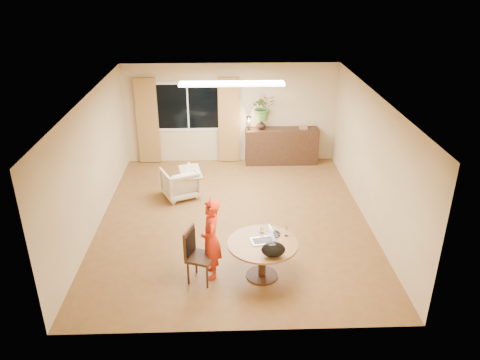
# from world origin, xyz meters

# --- Properties ---
(floor) EXTENTS (6.50, 6.50, 0.00)m
(floor) POSITION_xyz_m (0.00, 0.00, 0.00)
(floor) COLOR brown
(floor) RESTS_ON ground
(ceiling) EXTENTS (6.50, 6.50, 0.00)m
(ceiling) POSITION_xyz_m (0.00, 0.00, 2.60)
(ceiling) COLOR white
(ceiling) RESTS_ON wall_back
(wall_back) EXTENTS (5.50, 0.00, 5.50)m
(wall_back) POSITION_xyz_m (0.00, 3.25, 1.30)
(wall_back) COLOR tan
(wall_back) RESTS_ON floor
(wall_left) EXTENTS (0.00, 6.50, 6.50)m
(wall_left) POSITION_xyz_m (-2.75, 0.00, 1.30)
(wall_left) COLOR tan
(wall_left) RESTS_ON floor
(wall_right) EXTENTS (0.00, 6.50, 6.50)m
(wall_right) POSITION_xyz_m (2.75, 0.00, 1.30)
(wall_right) COLOR tan
(wall_right) RESTS_ON floor
(window) EXTENTS (1.70, 0.03, 1.30)m
(window) POSITION_xyz_m (-1.10, 3.23, 1.50)
(window) COLOR white
(window) RESTS_ON wall_back
(curtain_left) EXTENTS (0.55, 0.08, 2.25)m
(curtain_left) POSITION_xyz_m (-2.15, 3.15, 1.15)
(curtain_left) COLOR brown
(curtain_left) RESTS_ON wall_back
(curtain_right) EXTENTS (0.55, 0.08, 2.25)m
(curtain_right) POSITION_xyz_m (-0.05, 3.15, 1.15)
(curtain_right) COLOR brown
(curtain_right) RESTS_ON wall_back
(ceiling_panel) EXTENTS (2.20, 0.35, 0.05)m
(ceiling_panel) POSITION_xyz_m (0.00, 1.20, 2.57)
(ceiling_panel) COLOR white
(ceiling_panel) RESTS_ON ceiling
(dining_table) EXTENTS (1.17, 1.17, 0.67)m
(dining_table) POSITION_xyz_m (0.44, -1.96, 0.53)
(dining_table) COLOR brown
(dining_table) RESTS_ON floor
(dining_chair) EXTENTS (0.57, 0.55, 0.95)m
(dining_chair) POSITION_xyz_m (-0.58, -2.03, 0.48)
(dining_chair) COLOR black
(dining_chair) RESTS_ON floor
(child) EXTENTS (0.54, 0.37, 1.43)m
(child) POSITION_xyz_m (-0.41, -1.89, 0.71)
(child) COLOR red
(child) RESTS_ON floor
(laptop) EXTENTS (0.42, 0.32, 0.25)m
(laptop) POSITION_xyz_m (0.44, -1.91, 0.79)
(laptop) COLOR #B7B7BC
(laptop) RESTS_ON dining_table
(tumbler) EXTENTS (0.08, 0.08, 0.10)m
(tumbler) POSITION_xyz_m (0.46, -1.65, 0.72)
(tumbler) COLOR white
(tumbler) RESTS_ON dining_table
(wine_glass) EXTENTS (0.08, 0.08, 0.19)m
(wine_glass) POSITION_xyz_m (0.86, -1.76, 0.77)
(wine_glass) COLOR white
(wine_glass) RESTS_ON dining_table
(pot_lid) EXTENTS (0.28, 0.28, 0.04)m
(pot_lid) POSITION_xyz_m (0.64, -1.71, 0.69)
(pot_lid) COLOR white
(pot_lid) RESTS_ON dining_table
(handbag) EXTENTS (0.40, 0.26, 0.26)m
(handbag) POSITION_xyz_m (0.57, -2.36, 0.80)
(handbag) COLOR black
(handbag) RESTS_ON dining_table
(armchair) EXTENTS (0.97, 0.98, 0.68)m
(armchair) POSITION_xyz_m (-1.19, 1.11, 0.34)
(armchair) COLOR beige
(armchair) RESTS_ON floor
(throw) EXTENTS (0.58, 0.65, 0.03)m
(throw) POSITION_xyz_m (-0.94, 1.09, 0.69)
(throw) COLOR beige
(throw) RESTS_ON armchair
(sideboard) EXTENTS (1.89, 0.46, 0.94)m
(sideboard) POSITION_xyz_m (1.33, 3.01, 0.47)
(sideboard) COLOR black
(sideboard) RESTS_ON floor
(vase) EXTENTS (0.24, 0.24, 0.25)m
(vase) POSITION_xyz_m (0.78, 3.01, 1.07)
(vase) COLOR black
(vase) RESTS_ON sideboard
(bouquet) EXTENTS (0.66, 0.60, 0.66)m
(bouquet) POSITION_xyz_m (0.82, 3.01, 1.52)
(bouquet) COLOR #386B28
(bouquet) RESTS_ON vase
(book_stack) EXTENTS (0.22, 0.18, 0.09)m
(book_stack) POSITION_xyz_m (1.88, 3.01, 0.99)
(book_stack) COLOR olive
(book_stack) RESTS_ON sideboard
(desk_lamp) EXTENTS (0.18, 0.18, 0.37)m
(desk_lamp) POSITION_xyz_m (0.46, 2.96, 1.13)
(desk_lamp) COLOR black
(desk_lamp) RESTS_ON sideboard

